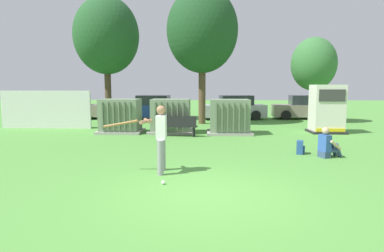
% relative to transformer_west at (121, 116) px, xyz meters
% --- Properties ---
extents(ground_plane, '(96.00, 96.00, 0.00)m').
position_rel_transformer_west_xyz_m(ground_plane, '(4.15, -9.01, -0.79)').
color(ground_plane, '#51933D').
extents(fence_panel, '(4.80, 0.12, 2.00)m').
position_rel_transformer_west_xyz_m(fence_panel, '(-4.39, 1.49, 0.21)').
color(fence_panel, silver).
rests_on(fence_panel, ground).
extents(transformer_west, '(2.10, 1.70, 1.62)m').
position_rel_transformer_west_xyz_m(transformer_west, '(0.00, 0.00, 0.00)').
color(transformer_west, '#9E9B93').
rests_on(transformer_west, ground).
extents(transformer_mid_west, '(2.10, 1.70, 1.62)m').
position_rel_transformer_west_xyz_m(transformer_mid_west, '(2.42, 0.11, 0.00)').
color(transformer_mid_west, '#9E9B93').
rests_on(transformer_mid_west, ground).
extents(transformer_mid_east, '(2.10, 1.70, 1.62)m').
position_rel_transformer_west_xyz_m(transformer_mid_east, '(5.20, -0.13, 0.00)').
color(transformer_mid_east, '#9E9B93').
rests_on(transformer_mid_east, ground).
extents(generator_enclosure, '(1.60, 1.40, 2.30)m').
position_rel_transformer_west_xyz_m(generator_enclosure, '(9.88, 0.49, 0.35)').
color(generator_enclosure, '#262626').
rests_on(generator_enclosure, ground).
extents(park_bench, '(1.84, 0.64, 0.92)m').
position_rel_transformer_west_xyz_m(park_bench, '(2.80, -1.08, -0.25)').
color(park_bench, black).
rests_on(park_bench, ground).
extents(batter, '(1.60, 0.72, 1.74)m').
position_rel_transformer_west_xyz_m(batter, '(2.93, -7.34, 0.19)').
color(batter, gray).
rests_on(batter, ground).
extents(sports_ball, '(0.09, 0.09, 0.09)m').
position_rel_transformer_west_xyz_m(sports_ball, '(3.16, -8.39, -0.74)').
color(sports_ball, white).
rests_on(sports_ball, ground).
extents(seated_spectator, '(0.79, 0.66, 0.96)m').
position_rel_transformer_west_xyz_m(seated_spectator, '(7.92, -5.25, -0.41)').
color(seated_spectator, '#384C75').
rests_on(seated_spectator, ground).
extents(backpack, '(0.33, 0.37, 0.44)m').
position_rel_transformer_west_xyz_m(backpack, '(7.22, -4.76, -0.57)').
color(backpack, '#264C8C').
rests_on(backpack, ground).
extents(tree_left, '(4.14, 4.14, 7.90)m').
position_rel_transformer_west_xyz_m(tree_left, '(-2.30, 5.72, 4.63)').
color(tree_left, '#4C3828').
rests_on(tree_left, ground).
extents(tree_center_left, '(4.14, 4.14, 7.92)m').
position_rel_transformer_west_xyz_m(tree_center_left, '(3.84, 4.13, 4.64)').
color(tree_center_left, brown).
rests_on(tree_center_left, ground).
extents(tree_center_right, '(2.72, 2.72, 5.21)m').
position_rel_transformer_west_xyz_m(tree_center_right, '(10.65, 5.25, 2.78)').
color(tree_center_right, '#4C3828').
rests_on(tree_center_right, ground).
extents(parked_car_leftmost, '(4.29, 2.10, 1.62)m').
position_rel_transformer_west_xyz_m(parked_car_leftmost, '(-5.26, 6.77, -0.04)').
color(parked_car_leftmost, gray).
rests_on(parked_car_leftmost, ground).
extents(parked_car_left_of_center, '(4.28, 2.09, 1.62)m').
position_rel_transformer_west_xyz_m(parked_car_left_of_center, '(0.38, 6.85, -0.04)').
color(parked_car_left_of_center, navy).
rests_on(parked_car_left_of_center, ground).
extents(parked_car_right_of_center, '(4.40, 2.37, 1.62)m').
position_rel_transformer_west_xyz_m(parked_car_right_of_center, '(5.99, 6.99, -0.04)').
color(parked_car_right_of_center, '#B2B2B7').
rests_on(parked_car_right_of_center, ground).
extents(parked_car_rightmost, '(4.30, 2.12, 1.62)m').
position_rel_transformer_west_xyz_m(parked_car_rightmost, '(10.80, 7.40, -0.04)').
color(parked_car_rightmost, gray).
rests_on(parked_car_rightmost, ground).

